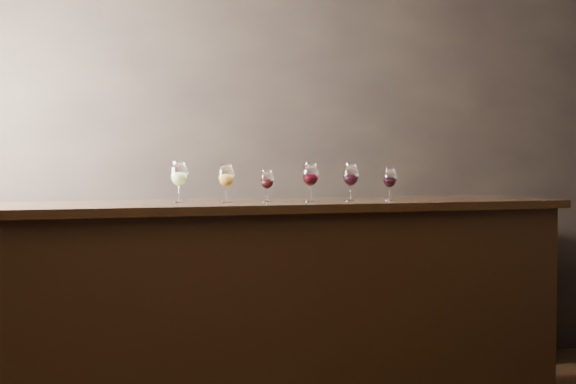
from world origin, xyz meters
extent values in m
cube|color=black|center=(0.00, 2.25, 1.40)|extent=(5.00, 0.02, 2.80)
cube|color=black|center=(-0.43, 1.02, 0.57)|extent=(3.34, 1.09, 1.15)
cube|color=black|center=(-0.43, 1.02, 1.17)|extent=(3.45, 1.18, 0.04)
cube|color=black|center=(0.49, 2.03, 0.47)|extent=(2.60, 0.40, 0.94)
cylinder|color=white|center=(-0.83, 1.05, 1.19)|extent=(0.08, 0.08, 0.00)
cylinder|color=white|center=(-0.83, 1.05, 1.23)|extent=(0.01, 0.01, 0.08)
ellipsoid|color=white|center=(-0.83, 1.05, 1.34)|extent=(0.09, 0.09, 0.13)
cylinder|color=white|center=(-0.83, 1.05, 1.40)|extent=(0.07, 0.07, 0.01)
ellipsoid|color=#D0DD71|center=(-0.83, 1.05, 1.32)|extent=(0.07, 0.07, 0.06)
cylinder|color=white|center=(-0.59, 0.99, 1.19)|extent=(0.07, 0.07, 0.00)
cylinder|color=white|center=(-0.59, 0.99, 1.23)|extent=(0.01, 0.01, 0.08)
ellipsoid|color=white|center=(-0.59, 0.99, 1.33)|extent=(0.09, 0.09, 0.12)
cylinder|color=white|center=(-0.59, 0.99, 1.38)|extent=(0.06, 0.06, 0.01)
ellipsoid|color=#BF7921|center=(-0.59, 0.99, 1.31)|extent=(0.07, 0.07, 0.06)
cylinder|color=white|center=(-0.37, 1.02, 1.19)|extent=(0.06, 0.06, 0.00)
cylinder|color=white|center=(-0.37, 1.02, 1.23)|extent=(0.01, 0.01, 0.06)
ellipsoid|color=white|center=(-0.37, 1.02, 1.31)|extent=(0.07, 0.07, 0.10)
cylinder|color=white|center=(-0.37, 1.02, 1.35)|extent=(0.05, 0.05, 0.01)
ellipsoid|color=black|center=(-0.37, 1.02, 1.29)|extent=(0.06, 0.06, 0.05)
cylinder|color=white|center=(-0.14, 1.01, 1.19)|extent=(0.07, 0.07, 0.00)
cylinder|color=white|center=(-0.14, 1.01, 1.23)|extent=(0.01, 0.01, 0.08)
ellipsoid|color=white|center=(-0.14, 1.01, 1.34)|extent=(0.09, 0.09, 0.12)
cylinder|color=white|center=(-0.14, 1.01, 1.39)|extent=(0.07, 0.07, 0.01)
ellipsoid|color=black|center=(-0.14, 1.01, 1.31)|extent=(0.07, 0.07, 0.06)
cylinder|color=white|center=(0.09, 1.01, 1.19)|extent=(0.07, 0.07, 0.00)
cylinder|color=white|center=(0.09, 1.01, 1.23)|extent=(0.01, 0.01, 0.08)
ellipsoid|color=white|center=(0.09, 1.01, 1.33)|extent=(0.09, 0.09, 0.12)
cylinder|color=white|center=(0.09, 1.01, 1.39)|extent=(0.06, 0.06, 0.01)
ellipsoid|color=black|center=(0.09, 1.01, 1.31)|extent=(0.07, 0.07, 0.06)
cylinder|color=white|center=(0.32, 1.03, 1.19)|extent=(0.06, 0.06, 0.00)
cylinder|color=white|center=(0.32, 1.03, 1.23)|extent=(0.01, 0.01, 0.07)
ellipsoid|color=white|center=(0.32, 1.03, 1.31)|extent=(0.08, 0.08, 0.11)
cylinder|color=white|center=(0.32, 1.03, 1.36)|extent=(0.06, 0.06, 0.01)
ellipsoid|color=black|center=(0.32, 1.03, 1.30)|extent=(0.06, 0.06, 0.05)
camera|label=1|loc=(-1.16, -3.15, 1.39)|focal=50.00mm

